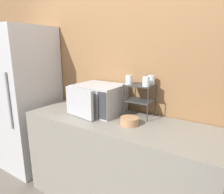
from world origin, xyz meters
The scene contains 9 objects.
wall_back centered at (0.00, 0.72, 1.30)m, with size 8.00×0.06×2.60m.
counter centered at (0.00, 0.34, 0.47)m, with size 1.90×0.68×0.94m.
microwave centered at (-0.30, 0.43, 1.09)m, with size 0.49×0.50×0.30m.
dish_rack centered at (0.13, 0.55, 1.17)m, with size 0.27×0.21×0.33m.
glass_front_left centered at (0.04, 0.49, 1.31)m, with size 0.07×0.07×0.09m.
glass_back_right centered at (0.22, 0.61, 1.31)m, with size 0.07×0.07×0.09m.
glass_front_right centered at (0.22, 0.48, 1.31)m, with size 0.07×0.07×0.09m.
bowl centered at (0.15, 0.30, 0.97)m, with size 0.17×0.17×0.07m.
refrigerator centered at (-1.39, 0.33, 0.93)m, with size 0.62×0.71×1.87m.
Camera 1 is at (0.94, -1.20, 1.62)m, focal length 32.00 mm.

